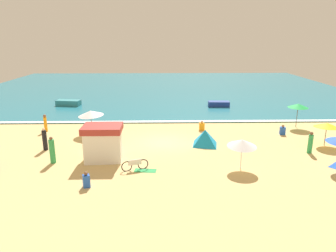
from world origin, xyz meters
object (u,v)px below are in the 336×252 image
object	(u,v)px
beach_umbrella_3	(242,143)
beachgoer_9	(310,143)
beachgoer_0	(86,136)
beach_umbrella_5	(298,106)
parked_bicycle	(135,165)
beachgoer_3	(283,130)
beachgoer_2	(45,123)
beachgoer_7	(86,180)
beachgoer_1	(202,126)
lifeguard_cabana	(103,142)
small_boat_1	(219,104)
beach_umbrella_0	(91,113)
beach_tent	(205,137)
small_boat_0	(68,103)
beachgoer_8	(102,138)
beachgoer_4	(45,140)
beach_umbrella_4	(327,125)
beachgoer_5	(52,151)

from	to	relation	value
beach_umbrella_3	beachgoer_9	size ratio (longest dim) A/B	1.27
beachgoer_0	beach_umbrella_5	bearing A→B (deg)	10.32
parked_bicycle	beachgoer_3	size ratio (longest dim) A/B	1.93
parked_bicycle	beachgoer_0	world-z (taller)	beachgoer_0
beachgoer_2	beachgoer_7	size ratio (longest dim) A/B	1.67
beachgoer_7	beachgoer_1	bearing A→B (deg)	54.12
beachgoer_2	lifeguard_cabana	bearing A→B (deg)	-46.85
beachgoer_0	small_boat_1	world-z (taller)	beachgoer_0
parked_bicycle	lifeguard_cabana	bearing A→B (deg)	141.50
beach_umbrella_0	beachgoer_1	xyz separation A→B (m)	(10.06, 0.96, -1.54)
beach_umbrella_0	beach_tent	xyz separation A→B (m)	(9.79, -3.19, -1.29)
beach_umbrella_0	beachgoer_1	size ratio (longest dim) A/B	3.33
beach_umbrella_3	beach_tent	world-z (taller)	beach_umbrella_3
beachgoer_0	beachgoer_2	distance (m)	5.00
beachgoer_1	beachgoer_2	size ratio (longest dim) A/B	0.57
beach_umbrella_5	beachgoer_7	xyz separation A→B (m)	(-17.48, -12.17, -1.70)
beach_umbrella_5	small_boat_0	bearing A→B (deg)	158.03
beach_umbrella_5	beach_tent	size ratio (longest dim) A/B	0.88
beachgoer_7	beachgoer_9	world-z (taller)	beachgoer_9
beachgoer_1	small_boat_1	bearing A→B (deg)	71.09
beach_umbrella_3	parked_bicycle	bearing A→B (deg)	-179.31
beachgoer_9	beachgoer_8	bearing A→B (deg)	170.41
beachgoer_8	small_boat_0	distance (m)	15.77
beachgoer_4	beachgoer_9	world-z (taller)	beachgoer_4
beachgoer_1	small_boat_0	size ratio (longest dim) A/B	0.30
beach_tent	beachgoer_2	bearing A→B (deg)	164.11
beachgoer_1	small_boat_0	xyz separation A→B (m)	(-15.48, 10.83, 0.05)
beachgoer_8	small_boat_1	bearing A→B (deg)	47.60
parked_bicycle	beachgoer_9	size ratio (longest dim) A/B	1.05
beachgoer_7	beachgoer_8	xyz separation A→B (m)	(-0.51, 7.92, -0.06)
beach_umbrella_5	small_boat_1	bearing A→B (deg)	123.49
beach_umbrella_0	small_boat_1	size ratio (longest dim) A/B	1.18
beach_tent	beachgoer_0	size ratio (longest dim) A/B	2.70
beachgoer_9	beachgoer_3	bearing A→B (deg)	93.75
parked_bicycle	beach_umbrella_0	bearing A→B (deg)	119.33
beach_umbrella_3	beachgoer_0	xyz separation A→B (m)	(-11.68, 6.19, -1.39)
beachgoer_0	beachgoer_3	world-z (taller)	beachgoer_0
beach_umbrella_4	beachgoer_0	bearing A→B (deg)	174.99
beach_umbrella_4	beach_umbrella_5	size ratio (longest dim) A/B	1.13
beachgoer_3	lifeguard_cabana	bearing A→B (deg)	-159.47
beach_umbrella_3	beachgoer_2	distance (m)	18.22
beachgoer_4	beachgoer_9	distance (m)	20.20
beach_umbrella_5	beachgoer_5	world-z (taller)	beach_umbrella_5
beach_umbrella_0	beachgoer_4	distance (m)	5.01
beachgoer_3	small_boat_0	bearing A→B (deg)	151.35
lifeguard_cabana	beachgoer_2	size ratio (longest dim) A/B	1.67
beachgoer_0	beachgoer_2	world-z (taller)	beachgoer_2
beachgoer_0	beachgoer_3	size ratio (longest dim) A/B	1.08
beach_umbrella_5	parked_bicycle	distance (m)	17.88
beach_umbrella_0	beach_umbrella_5	distance (m)	19.43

